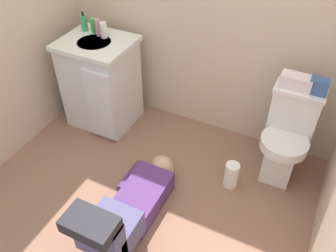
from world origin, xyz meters
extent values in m
cube|color=#88604B|center=(0.00, 0.00, -0.02)|extent=(2.94, 3.03, 0.04)
cube|color=silver|center=(0.86, 0.68, 0.19)|extent=(0.22, 0.30, 0.38)
cylinder|color=silver|center=(0.86, 0.62, 0.38)|extent=(0.35, 0.35, 0.08)
cube|color=silver|center=(0.86, 0.81, 0.55)|extent=(0.34, 0.17, 0.34)
cube|color=silver|center=(0.86, 0.81, 0.73)|extent=(0.36, 0.19, 0.03)
cube|color=silver|center=(-0.78, 0.66, 0.39)|extent=(0.56, 0.48, 0.78)
cube|color=silver|center=(-0.78, 0.66, 0.80)|extent=(0.60, 0.52, 0.04)
cylinder|color=silver|center=(-0.78, 0.64, 0.79)|extent=(0.28, 0.28, 0.05)
cube|color=silver|center=(-0.63, 0.41, 0.37)|extent=(0.26, 0.03, 0.66)
cylinder|color=silver|center=(-0.78, 0.80, 0.87)|extent=(0.02, 0.02, 0.10)
cube|color=#512D6B|center=(0.04, -0.08, 0.09)|extent=(0.29, 0.52, 0.17)
sphere|color=tan|center=(0.04, 0.25, 0.10)|extent=(0.19, 0.19, 0.19)
cube|color=#504E77|center=(0.04, -0.44, 0.18)|extent=(0.31, 0.28, 0.20)
cube|color=#504E77|center=(0.04, -0.58, 0.30)|extent=(0.31, 0.12, 0.32)
cube|color=black|center=(0.04, -0.63, 0.47)|extent=(0.31, 0.19, 0.09)
cylinder|color=#512D6B|center=(-0.15, 0.08, 0.06)|extent=(0.08, 0.30, 0.08)
cube|color=silver|center=(0.82, 0.81, 0.80)|extent=(0.22, 0.11, 0.10)
cube|color=#33598C|center=(0.97, 0.81, 0.81)|extent=(0.12, 0.09, 0.11)
cylinder|color=#359F5B|center=(-0.97, 0.78, 0.89)|extent=(0.06, 0.06, 0.13)
cylinder|color=black|center=(-0.97, 0.78, 0.97)|extent=(0.02, 0.02, 0.04)
cylinder|color=#49A24C|center=(-0.87, 0.78, 0.88)|extent=(0.04, 0.04, 0.13)
cylinder|color=pink|center=(-0.80, 0.75, 0.89)|extent=(0.04, 0.04, 0.15)
cylinder|color=silver|center=(-0.75, 0.75, 0.89)|extent=(0.06, 0.06, 0.13)
cylinder|color=white|center=(0.56, 0.40, 0.11)|extent=(0.11, 0.11, 0.22)
camera|label=1|loc=(0.93, -1.46, 2.16)|focal=37.68mm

